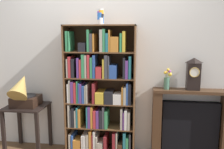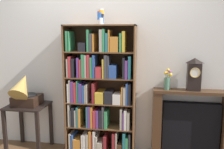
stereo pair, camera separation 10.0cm
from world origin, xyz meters
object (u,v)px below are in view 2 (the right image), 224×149
at_px(gramophone, 24,91).
at_px(cup_stack, 101,17).
at_px(mantel_clock, 194,74).
at_px(flower_vase, 167,80).
at_px(side_table_left, 28,116).
at_px(fireplace_mantel, 191,125).
at_px(bookshelf, 100,97).

bearing_deg(gramophone, cup_stack, 7.48).
distance_m(gramophone, mantel_clock, 2.32).
relative_size(cup_stack, flower_vase, 0.68).
bearing_deg(mantel_clock, side_table_left, -176.58).
distance_m(mantel_clock, flower_vase, 0.35).
relative_size(side_table_left, fireplace_mantel, 0.66).
relative_size(bookshelf, fireplace_mantel, 1.75).
height_order(cup_stack, flower_vase, cup_stack).
xyz_separation_m(bookshelf, side_table_left, (-1.05, -0.07, -0.31)).
bearing_deg(side_table_left, fireplace_mantel, 3.92).
bearing_deg(mantel_clock, gramophone, -174.87).
xyz_separation_m(cup_stack, fireplace_mantel, (1.23, 0.09, -1.44)).
distance_m(bookshelf, gramophone, 1.06).
height_order(bookshelf, fireplace_mantel, bookshelf).
bearing_deg(bookshelf, mantel_clock, 3.31).
xyz_separation_m(side_table_left, fireplace_mantel, (2.29, 0.16, -0.05)).
bearing_deg(bookshelf, fireplace_mantel, 4.22).
height_order(side_table_left, mantel_clock, mantel_clock).
relative_size(bookshelf, mantel_clock, 4.20).
relative_size(bookshelf, flower_vase, 6.13).
xyz_separation_m(bookshelf, mantel_clock, (1.25, 0.07, 0.34)).
bearing_deg(side_table_left, gramophone, -90.00).
relative_size(fireplace_mantel, mantel_clock, 2.40).
xyz_separation_m(side_table_left, flower_vase, (1.96, 0.14, 0.56)).
bearing_deg(cup_stack, side_table_left, -176.18).
relative_size(cup_stack, fireplace_mantel, 0.19).
bearing_deg(side_table_left, flower_vase, 3.95).
bearing_deg(flower_vase, bookshelf, -175.59).
height_order(bookshelf, mantel_clock, bookshelf).
xyz_separation_m(bookshelf, gramophone, (-1.05, -0.13, 0.07)).
relative_size(gramophone, flower_vase, 1.77).
relative_size(cup_stack, mantel_clock, 0.47).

